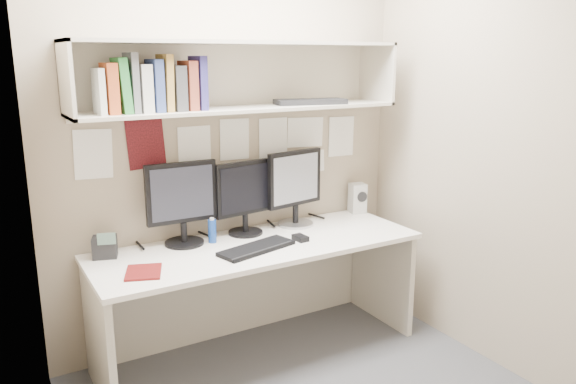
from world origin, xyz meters
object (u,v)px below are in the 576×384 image
monitor_center (244,195)px  monitor_right (295,185)px  desk_phone (105,247)px  speaker (357,198)px  keyboard (257,248)px  maroon_notebook (144,272)px  desk (259,299)px  monitor_left (182,200)px

monitor_center → monitor_right: bearing=-7.4°
desk_phone → speaker: bearing=19.0°
monitor_center → keyboard: (-0.08, -0.33, -0.24)m
monitor_center → keyboard: bearing=-111.5°
maroon_notebook → desk: bearing=30.0°
monitor_center → desk_phone: 0.89m
desk_phone → monitor_center: bearing=17.9°
monitor_left → keyboard: monitor_left is taller
monitor_left → desk_phone: monitor_left is taller
desk → monitor_left: 0.78m
monitor_left → keyboard: 0.53m
desk → monitor_right: 0.78m
monitor_right → maroon_notebook: monitor_right is taller
keyboard → speaker: speaker is taller
monitor_left → monitor_center: bearing=1.5°
maroon_notebook → monitor_left: bearing=65.1°
desk → keyboard: (-0.06, -0.11, 0.38)m
monitor_left → speaker: (1.33, 0.03, -0.16)m
monitor_left → monitor_right: (0.78, -0.00, 0.00)m
monitor_center → maroon_notebook: bearing=-162.9°
desk → maroon_notebook: 0.83m
speaker → maroon_notebook: 1.72m
desk_phone → monitor_left: bearing=17.9°
desk → monitor_left: monitor_left is taller
maroon_notebook → monitor_right: bearing=37.3°
maroon_notebook → keyboard: bearing=22.0°
speaker → desk_phone: (-1.79, -0.03, -0.05)m
monitor_center → keyboard: monitor_center is taller
keyboard → speaker: 1.07m
desk → maroon_notebook: size_ratio=9.14×
monitor_right → speaker: size_ratio=2.35×
monitor_left → keyboard: bearing=-43.4°
monitor_right → keyboard: (-0.46, -0.33, -0.26)m
desk → monitor_left: size_ratio=4.00×
monitor_left → maroon_notebook: 0.56m
monitor_left → monitor_right: bearing=1.5°
speaker → desk_phone: 1.79m
desk_phone → maroon_notebook: bearing=-53.5°
monitor_center → speaker: bearing=-5.3°
monitor_left → speaker: 1.34m
monitor_left → desk_phone: size_ratio=3.17×
monitor_right → keyboard: monitor_right is taller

